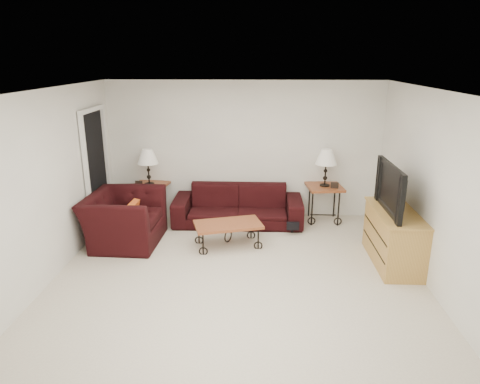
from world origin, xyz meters
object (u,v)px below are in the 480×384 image
Objects in this scene: backpack at (292,221)px; side_table_right at (324,203)px; side_table_left at (151,201)px; lamp_right at (326,168)px; tv_stand at (394,237)px; coffee_table at (228,235)px; television at (398,188)px; sofa at (238,205)px; armchair at (124,219)px; lamp_left at (148,167)px.

side_table_right is at bearing 58.95° from backpack.
side_table_left is 0.98× the size of lamp_right.
backpack is (-1.38, 1.06, -0.19)m from tv_stand.
television is (2.41, -0.47, 0.94)m from coffee_table.
sofa reaches higher than coffee_table.
armchair is at bearing -155.67° from backpack.
lamp_right is at bearing -0.00° from lamp_left.
sofa is 2.86m from television.
sofa is 3.43× the size of lamp_right.
lamp_right is 2.20m from coffee_table.
side_table_right is 0.56× the size of television.
lamp_right reaches higher than tv_stand.
tv_stand is (0.77, -1.66, -0.61)m from lamp_right.
backpack is (-0.60, -0.61, -0.13)m from side_table_right.
tv_stand is at bearing -10.85° from coffee_table.
armchair is 3.02× the size of backpack.
television is (4.08, -0.55, 0.73)m from armchair.
armchair is (-0.15, -1.11, -0.58)m from lamp_left.
armchair is 4.19m from television.
sofa is 5.52× the size of backpack.
armchair is 0.95× the size of tv_stand.
side_table_left is 4.35m from television.
side_table_left is at bearing 173.70° from sofa.
lamp_right reaches higher than sofa.
lamp_right is at bearing 0.00° from side_table_right.
coffee_table is at bearing -144.20° from lamp_right.
coffee_table is at bearing -95.96° from sofa.
side_table_right reaches higher than backpack.
armchair reaches higher than side_table_right.
backpack is (-0.60, -0.61, -0.80)m from lamp_right.
backpack is (2.73, 0.51, -0.20)m from armchair.
tv_stand reaches higher than side_table_right.
side_table_right is at bearing -155.70° from television.
television reaches higher than backpack.
lamp_left is at bearing -112.91° from television.
backpack is (-1.36, 1.06, -0.93)m from television.
side_table_right is at bearing -0.00° from side_table_left.
television reaches higher than tv_stand.
side_table_right is 1.00× the size of lamp_right.
lamp_left is 1.58× the size of backpack.
lamp_left is (0.00, 0.00, 0.65)m from side_table_left.
side_table_right is 0.67m from lamp_right.
sofa is at bearing 84.04° from coffee_table.
lamp_left reaches higher than side_table_left.
sofa is 1.94× the size of television.
lamp_left reaches higher than armchair.
sofa is 1.64m from side_table_left.
side_table_left is 0.63× the size of coffee_table.
backpack is at bearing 142.45° from tv_stand.
side_table_left is 1.00× the size of lamp_left.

